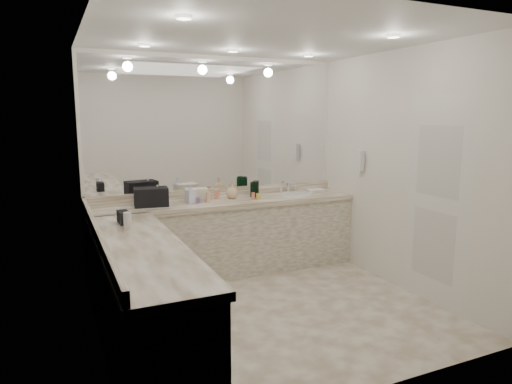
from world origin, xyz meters
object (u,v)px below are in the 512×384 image
hand_towel (316,191)px  soap_bottle_c (232,191)px  cream_cosmetic_case (196,195)px  soap_bottle_b (191,194)px  black_toiletry_bag (151,197)px  wall_phone (360,161)px  soap_bottle_a (158,195)px  sink (296,195)px

hand_towel → soap_bottle_c: soap_bottle_c is taller
cream_cosmetic_case → hand_towel: 1.61m
soap_bottle_b → soap_bottle_c: 0.54m
black_toiletry_bag → wall_phone: bearing=-11.6°
cream_cosmetic_case → wall_phone: bearing=-9.0°
soap_bottle_b → cream_cosmetic_case: bearing=45.1°
soap_bottle_a → soap_bottle_b: 0.37m
sink → cream_cosmetic_case: 1.30m
sink → soap_bottle_a: bearing=179.4°
black_toiletry_bag → soap_bottle_b: soap_bottle_b is taller
hand_towel → sink: bearing=-174.9°
black_toiletry_bag → soap_bottle_b: 0.45m
cream_cosmetic_case → soap_bottle_b: size_ratio=1.19×
black_toiletry_bag → soap_bottle_a: size_ratio=1.60×
wall_phone → soap_bottle_b: 2.08m
sink → wall_phone: size_ratio=1.83×
cream_cosmetic_case → soap_bottle_a: (-0.47, -0.06, 0.04)m
black_toiletry_bag → soap_bottle_c: 0.99m
wall_phone → sink: bearing=140.4°
wall_phone → soap_bottle_a: (-2.37, 0.52, -0.34)m
wall_phone → soap_bottle_c: size_ratio=1.24×
sink → black_toiletry_bag: black_toiletry_bag is taller
cream_cosmetic_case → soap_bottle_b: bearing=-126.9°
soap_bottle_c → black_toiletry_bag: bearing=-176.5°
wall_phone → hand_towel: bearing=119.1°
soap_bottle_c → soap_bottle_b: bearing=-172.3°
soap_bottle_b → hand_towel: bearing=1.3°
wall_phone → soap_bottle_a: wall_phone is taller
hand_towel → soap_bottle_b: (-1.70, -0.04, 0.09)m
hand_towel → soap_bottle_c: 1.17m
soap_bottle_b → soap_bottle_c: bearing=7.7°
soap_bottle_a → soap_bottle_c: size_ratio=1.19×
sink → cream_cosmetic_case: (-1.30, 0.08, 0.08)m
sink → wall_phone: wall_phone is taller
sink → soap_bottle_b: (-1.39, -0.01, 0.11)m
cream_cosmetic_case → soap_bottle_a: size_ratio=1.13×
hand_towel → cream_cosmetic_case: bearing=178.1°
wall_phone → soap_bottle_c: wall_phone is taller
black_toiletry_bag → soap_bottle_a: 0.08m
soap_bottle_b → soap_bottle_c: size_ratio=1.13×
wall_phone → soap_bottle_b: (-2.00, 0.49, -0.34)m
sink → soap_bottle_c: size_ratio=2.28×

